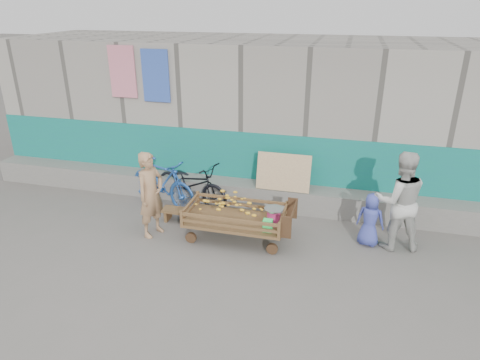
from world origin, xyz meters
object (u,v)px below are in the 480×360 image
(bench, at_px, (186,214))
(vendor_man, at_px, (151,195))
(banana_cart, at_px, (234,211))
(child, at_px, (370,220))
(bicycle_dark, at_px, (192,184))
(bicycle_blue, at_px, (162,183))
(woman, at_px, (399,201))

(bench, distance_m, vendor_man, 0.88)
(bench, height_order, vendor_man, vendor_man)
(banana_cart, relative_size, child, 1.98)
(bicycle_dark, height_order, bicycle_blue, bicycle_blue)
(vendor_man, xyz_separation_m, child, (3.58, 0.58, -0.29))
(vendor_man, bearing_deg, woman, -62.31)
(bicycle_dark, bearing_deg, bicycle_blue, 130.14)
(banana_cart, height_order, bicycle_blue, bicycle_blue)
(child, bearing_deg, bicycle_blue, 5.93)
(woman, height_order, bicycle_blue, woman)
(child, xyz_separation_m, bicycle_dark, (-3.34, 0.67, -0.01))
(banana_cart, bearing_deg, vendor_man, -172.28)
(child, distance_m, bicycle_dark, 3.41)
(bench, xyz_separation_m, vendor_man, (-0.39, -0.54, 0.58))
(vendor_man, distance_m, bicycle_dark, 1.31)
(bicycle_dark, bearing_deg, woman, -80.49)
(bicycle_dark, relative_size, bicycle_blue, 1.03)
(vendor_man, bearing_deg, bench, -17.03)
(woman, height_order, bicycle_dark, woman)
(bench, distance_m, child, 3.20)
(bicycle_dark, bearing_deg, vendor_man, -171.61)
(banana_cart, relative_size, bicycle_dark, 1.06)
(woman, relative_size, child, 1.81)
(vendor_man, xyz_separation_m, woman, (3.98, 0.62, 0.08))
(vendor_man, height_order, child, vendor_man)
(banana_cart, xyz_separation_m, bench, (-0.99, 0.35, -0.35))
(bench, xyz_separation_m, bicycle_dark, (-0.15, 0.71, 0.28))
(child, bearing_deg, banana_cart, 23.10)
(vendor_man, height_order, bicycle_blue, vendor_man)
(woman, xyz_separation_m, bicycle_blue, (-4.26, 0.43, -0.33))
(bench, distance_m, bicycle_dark, 0.78)
(bench, xyz_separation_m, woman, (3.59, 0.08, 0.66))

